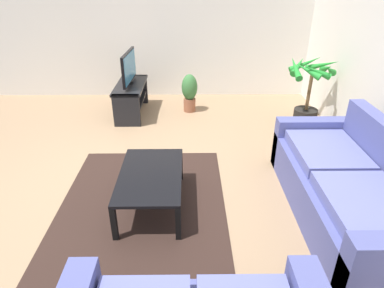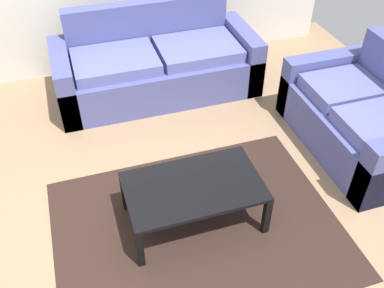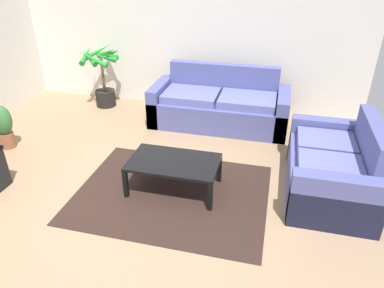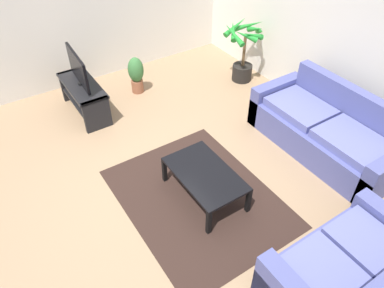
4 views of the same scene
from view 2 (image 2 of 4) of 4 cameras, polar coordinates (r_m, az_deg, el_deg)
name	(u,v)px [view 2 (image 2 of 4)]	position (r m, az deg, el deg)	size (l,w,h in m)	color
ground_plane	(143,274)	(3.26, -6.49, -16.61)	(6.60, 6.60, 0.00)	#937556
couch_main	(156,66)	(4.82, -4.70, 10.12)	(2.14, 0.90, 0.90)	#4C518C
couch_loveseat	(363,119)	(4.31, 21.53, 3.03)	(0.90, 1.51, 0.90)	#4C518C
coffee_table	(194,189)	(3.29, 0.21, -5.97)	(1.03, 0.62, 0.38)	black
area_rug	(197,228)	(3.48, 0.72, -10.92)	(2.20, 1.70, 0.01)	black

